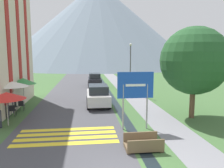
# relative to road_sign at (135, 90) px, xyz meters

# --- Properties ---
(ground_plane) EXTENTS (160.00, 160.00, 0.00)m
(ground_plane) POSITION_rel_road_sign_xyz_m (-1.44, 15.04, -2.34)
(ground_plane) COLOR #3D6033
(road) EXTENTS (6.40, 60.00, 0.01)m
(road) POSITION_rel_road_sign_xyz_m (-3.94, 25.04, -2.33)
(road) COLOR #424247
(road) RESTS_ON ground_plane
(footpath) EXTENTS (2.20, 60.00, 0.01)m
(footpath) POSITION_rel_road_sign_xyz_m (2.16, 25.04, -2.33)
(footpath) COLOR slate
(footpath) RESTS_ON ground_plane
(drainage_channel) EXTENTS (0.60, 60.00, 0.00)m
(drainage_channel) POSITION_rel_road_sign_xyz_m (-0.24, 25.04, -2.34)
(drainage_channel) COLOR black
(drainage_channel) RESTS_ON ground_plane
(crosswalk_marking) EXTENTS (5.44, 2.54, 0.01)m
(crosswalk_marking) POSITION_rel_road_sign_xyz_m (-3.94, -0.65, -2.33)
(crosswalk_marking) COLOR yellow
(crosswalk_marking) RESTS_ON ground_plane
(mountain_distant) EXTENTS (71.70, 71.70, 30.74)m
(mountain_distant) POSITION_rel_road_sign_xyz_m (1.98, 72.01, 13.03)
(mountain_distant) COLOR slate
(mountain_distant) RESTS_ON ground_plane
(road_sign) EXTENTS (2.14, 0.11, 3.43)m
(road_sign) POSITION_rel_road_sign_xyz_m (0.00, 0.00, 0.00)
(road_sign) COLOR #9E9EA3
(road_sign) RESTS_ON ground_plane
(footbridge) EXTENTS (1.70, 1.10, 0.65)m
(footbridge) POSITION_rel_road_sign_xyz_m (-0.24, -2.76, -2.11)
(footbridge) COLOR brown
(footbridge) RESTS_ON ground_plane
(parked_car_near) EXTENTS (1.97, 4.33, 1.82)m
(parked_car_near) POSITION_rel_road_sign_xyz_m (-1.84, 6.26, -1.43)
(parked_car_near) COLOR silver
(parked_car_near) RESTS_ON ground_plane
(parked_car_far) EXTENTS (1.84, 4.19, 1.82)m
(parked_car_far) POSITION_rel_road_sign_xyz_m (-1.67, 17.81, -1.43)
(parked_car_far) COLOR black
(parked_car_far) RESTS_ON ground_plane
(cafe_chair_middle) EXTENTS (0.40, 0.40, 0.85)m
(cafe_chair_middle) POSITION_rel_road_sign_xyz_m (-8.10, 3.61, -1.82)
(cafe_chair_middle) COLOR #232328
(cafe_chair_middle) RESTS_ON ground_plane
(cafe_chair_far_left) EXTENTS (0.40, 0.40, 0.85)m
(cafe_chair_far_left) POSITION_rel_road_sign_xyz_m (-8.35, 4.74, -1.82)
(cafe_chair_far_left) COLOR #232328
(cafe_chair_far_left) RESTS_ON ground_plane
(cafe_chair_far_right) EXTENTS (0.40, 0.40, 0.85)m
(cafe_chair_far_right) POSITION_rel_road_sign_xyz_m (-7.91, 5.10, -1.82)
(cafe_chair_far_right) COLOR #232328
(cafe_chair_far_right) RESTS_ON ground_plane
(cafe_umbrella_front_red) EXTENTS (2.32, 2.32, 2.13)m
(cafe_umbrella_front_red) POSITION_rel_road_sign_xyz_m (-7.75, 1.59, -0.43)
(cafe_umbrella_front_red) COLOR #B7B2A8
(cafe_umbrella_front_red) RESTS_ON ground_plane
(cafe_umbrella_middle_white) EXTENTS (2.28, 2.28, 2.48)m
(cafe_umbrella_middle_white) POSITION_rel_road_sign_xyz_m (-8.14, 4.09, -0.05)
(cafe_umbrella_middle_white) COLOR #B7B2A8
(cafe_umbrella_middle_white) RESTS_ON ground_plane
(cafe_umbrella_rear_green) EXTENTS (2.10, 2.10, 2.48)m
(cafe_umbrella_rear_green) POSITION_rel_road_sign_xyz_m (-8.05, 6.40, -0.11)
(cafe_umbrella_rear_green) COLOR #B7B2A8
(cafe_umbrella_rear_green) RESTS_ON ground_plane
(person_standing_terrace) EXTENTS (0.32, 0.32, 1.74)m
(person_standing_terrace) POSITION_rel_road_sign_xyz_m (-8.35, 3.15, -1.32)
(person_standing_terrace) COLOR #282833
(person_standing_terrace) RESTS_ON ground_plane
(person_seated_far) EXTENTS (0.32, 0.32, 1.26)m
(person_seated_far) POSITION_rel_road_sign_xyz_m (-8.51, 4.60, -1.64)
(person_seated_far) COLOR #282833
(person_seated_far) RESTS_ON ground_plane
(streetlamp) EXTENTS (0.28, 0.28, 5.57)m
(streetlamp) POSITION_rel_road_sign_xyz_m (1.90, 10.71, 0.93)
(streetlamp) COLOR #515156
(streetlamp) RESTS_ON ground_plane
(tree_by_path) EXTENTS (4.64, 4.64, 6.32)m
(tree_by_path) POSITION_rel_road_sign_xyz_m (4.50, 1.86, 1.65)
(tree_by_path) COLOR brown
(tree_by_path) RESTS_ON ground_plane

